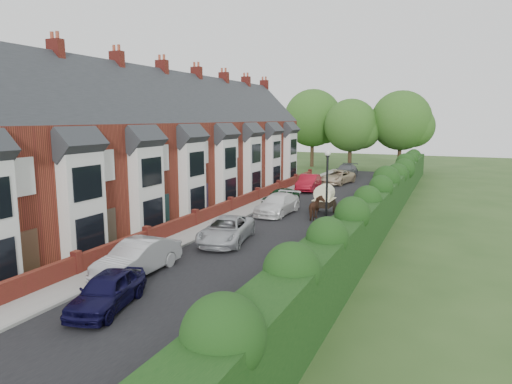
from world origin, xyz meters
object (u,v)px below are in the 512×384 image
car_navy (107,291)px  car_white (278,204)px  lamppost (327,185)px  car_silver_a (138,258)px  horse (316,208)px  car_beige (337,177)px  car_green (281,196)px  car_grey (346,171)px  car_red (309,183)px  car_silver_b (226,230)px  horse_cart (324,197)px

car_navy → car_white: bearing=77.6°
car_navy → lamppost: bearing=52.6°
car_silver_a → horse: bearing=74.3°
car_silver_a → car_beige: size_ratio=0.90×
car_silver_a → car_white: (1.11, 14.39, -0.03)m
car_green → lamppost: bearing=-45.7°
car_green → car_grey: size_ratio=0.74×
lamppost → car_white: size_ratio=1.04×
car_green → horse: bearing=-33.6°
car_green → car_beige: size_ratio=0.75×
car_silver_a → car_green: 18.07m
horse → car_green: bearing=-49.7°
lamppost → car_red: bearing=109.8°
car_silver_b → car_silver_a: bearing=-110.8°
car_silver_b → horse: bearing=58.3°
car_navy → car_silver_a: (-1.33, 3.45, 0.08)m
car_white → car_red: bearing=98.2°
lamppost → car_red: lamppost is taller
car_white → car_green: car_white is taller
lamppost → car_silver_a: 10.40m
car_green → car_beige: bearing=96.3°
car_silver_a → car_beige: (1.40, 31.19, -0.05)m
car_silver_a → car_beige: 31.22m
car_navy → horse_cart: size_ratio=1.32×
horse_cart → car_red: bearing=112.9°
car_white → car_red: (-1.11, 11.20, 0.05)m
lamppost → car_beige: size_ratio=1.01×
car_silver_b → car_red: bearing=83.3°
car_navy → car_beige: 34.64m
car_navy → car_red: size_ratio=0.85×
car_red → car_beige: (1.40, 5.60, -0.06)m
car_beige → car_red: bearing=-93.6°
car_silver_b → car_beige: (0.23, 24.95, 0.02)m
car_white → car_grey: (-0.02, 22.40, 0.03)m
car_silver_a → car_beige: car_silver_a is taller
car_navy → car_silver_b: car_silver_b is taller
car_red → horse: horse is taller
car_green → horse_cart: bearing=-16.4°
car_green → car_red: size_ratio=0.82×
car_white → car_red: size_ratio=1.07×
lamppost → horse_cart: (-2.25, 8.00, -2.07)m
car_navy → car_silver_a: car_silver_a is taller
lamppost → car_white: (-5.29, 6.60, -2.58)m
car_beige → car_grey: car_grey is taller
car_beige → car_green: bearing=-85.7°
lamppost → car_navy: bearing=-114.3°
car_silver_a → horse: horse is taller
lamppost → car_red: size_ratio=1.11×
car_silver_b → car_white: bearing=80.3°
car_green → car_grey: (1.09, 18.72, 0.10)m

